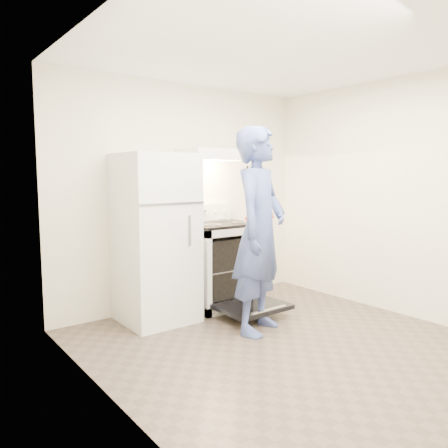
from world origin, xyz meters
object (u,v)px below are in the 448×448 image
Objects in this scene: stove_body at (218,266)px; tea_kettle at (196,211)px; refrigerator at (156,238)px; dutch_oven at (260,220)px; person at (260,231)px.

tea_kettle is (-0.26, 0.08, 0.63)m from stove_body.
refrigerator is 1.07m from dutch_oven.
dutch_oven is at bearing 22.22° from person.
refrigerator reaches higher than tea_kettle.
person reaches higher than stove_body.
refrigerator is at bearing 143.48° from dutch_oven.
stove_body is at bearing 93.29° from dutch_oven.
stove_body is 0.47× the size of person.
tea_kettle reaches higher than dutch_oven.
dutch_oven is at bearing -68.10° from tea_kettle.
person is at bearing -101.37° from stove_body.
refrigerator is at bearing -169.75° from tea_kettle.
tea_kettle is 0.79m from dutch_oven.
dutch_oven reaches higher than stove_body.
person reaches higher than tea_kettle.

